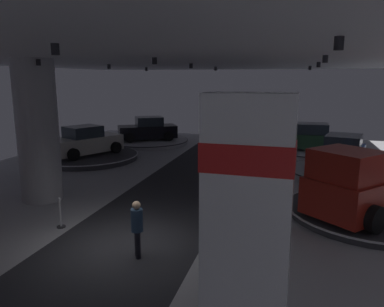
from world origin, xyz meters
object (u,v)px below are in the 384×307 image
(brand_sign_pylon, at_px, (245,266))
(display_car_far_left, at_px, (85,142))
(display_platform_deep_right, at_px, (313,151))
(display_car_deep_right, at_px, (313,138))
(display_platform_deep_left, at_px, (148,141))
(display_car_deep_left, at_px, (148,130))
(display_platform_mid_right, at_px, (371,212))
(display_car_far_right, at_px, (342,154))
(visitor_walking_near, at_px, (137,226))
(display_platform_far_right, at_px, (341,173))
(display_platform_far_left, at_px, (87,157))
(column_left, at_px, (38,131))
(pickup_truck_mid_right, at_px, (369,185))

(brand_sign_pylon, bearing_deg, display_car_far_left, 127.41)
(display_platform_deep_right, bearing_deg, display_car_deep_right, -179.21)
(display_platform_deep_left, xyz_separation_m, display_car_deep_left, (0.03, 0.02, 0.89))
(display_car_far_left, xyz_separation_m, display_platform_deep_left, (1.42, 6.25, -0.93))
(display_car_deep_left, xyz_separation_m, display_platform_mid_right, (13.18, -11.94, -0.89))
(display_platform_deep_right, relative_size, display_car_far_right, 1.11)
(brand_sign_pylon, xyz_separation_m, visitor_walking_near, (-3.36, 4.12, -1.46))
(display_platform_deep_left, relative_size, display_platform_mid_right, 1.05)
(display_platform_deep_right, xyz_separation_m, display_platform_far_right, (1.01, -5.86, 0.07))
(display_car_far_left, bearing_deg, display_platform_far_left, 63.18)
(visitor_walking_near, bearing_deg, display_platform_far_left, 126.59)
(display_platform_far_left, bearing_deg, display_platform_deep_right, 22.47)
(column_left, distance_m, display_platform_far_right, 13.92)
(visitor_walking_near, bearing_deg, display_car_deep_right, 71.95)
(brand_sign_pylon, bearing_deg, display_platform_far_left, 127.33)
(column_left, xyz_separation_m, display_car_deep_left, (-0.82, 13.31, -1.71))
(display_platform_deep_left, xyz_separation_m, display_car_deep_right, (11.75, -0.77, 0.85))
(display_car_deep_right, bearing_deg, display_car_deep_left, 176.18)
(column_left, relative_size, display_car_far_left, 1.21)
(display_platform_deep_left, bearing_deg, visitor_walking_near, -68.94)
(display_platform_far_left, bearing_deg, pickup_truck_mid_right, -22.41)
(display_platform_far_left, distance_m, pickup_truck_mid_right, 15.62)
(display_platform_mid_right, bearing_deg, display_platform_far_left, 158.70)
(brand_sign_pylon, height_order, display_car_far_right, brand_sign_pylon)
(display_platform_far_right, bearing_deg, visitor_walking_near, -121.55)
(display_platform_far_left, relative_size, display_car_far_right, 1.36)
(display_car_deep_right, xyz_separation_m, display_car_far_right, (1.05, -5.82, 0.14))
(column_left, bearing_deg, display_car_deep_left, 93.50)
(display_platform_deep_left, xyz_separation_m, visitor_walking_near, (6.50, -16.87, 0.75))
(pickup_truck_mid_right, xyz_separation_m, display_platform_deep_right, (-1.22, 11.40, -1.06))
(display_platform_far_left, bearing_deg, display_car_deep_left, 77.03)
(brand_sign_pylon, height_order, display_platform_deep_left, brand_sign_pylon)
(display_car_far_left, height_order, display_platform_deep_left, display_car_far_left)
(display_platform_far_left, relative_size, display_platform_deep_left, 1.01)
(display_platform_far_left, bearing_deg, brand_sign_pylon, -52.67)
(brand_sign_pylon, distance_m, display_platform_deep_right, 20.44)
(display_platform_far_left, bearing_deg, display_car_far_right, -1.50)
(display_platform_deep_left, bearing_deg, display_platform_deep_right, -3.73)
(display_platform_deep_left, xyz_separation_m, display_platform_deep_right, (11.78, -0.77, -0.02))
(column_left, relative_size, brand_sign_pylon, 1.20)
(display_platform_far_right, bearing_deg, display_car_far_left, 178.49)
(display_platform_deep_right, xyz_separation_m, display_car_deep_right, (-0.03, -0.00, 0.87))
(display_platform_far_left, distance_m, display_car_deep_right, 14.26)
(pickup_truck_mid_right, height_order, display_car_deep_right, pickup_truck_mid_right)
(display_car_far_left, height_order, display_car_deep_right, display_car_far_left)
(display_car_deep_right, distance_m, display_car_far_right, 5.92)
(display_platform_deep_right, bearing_deg, display_platform_deep_left, 176.27)
(pickup_truck_mid_right, bearing_deg, display_car_far_left, 157.70)
(display_car_far_left, relative_size, display_platform_mid_right, 0.79)
(display_platform_mid_right, height_order, visitor_walking_near, visitor_walking_near)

